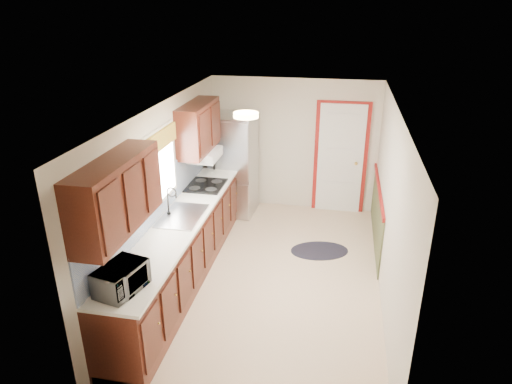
% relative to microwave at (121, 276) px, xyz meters
% --- Properties ---
extents(room_shell, '(3.20, 5.20, 2.52)m').
position_rel_microwave_xyz_m(room_shell, '(1.20, 1.95, 0.09)').
color(room_shell, beige).
rests_on(room_shell, ground).
extents(kitchen_run, '(0.63, 4.00, 2.20)m').
position_rel_microwave_xyz_m(kitchen_run, '(-0.04, 1.66, -0.30)').
color(kitchen_run, '#3D150D').
rests_on(kitchen_run, ground).
extents(back_wall_trim, '(1.12, 2.30, 2.08)m').
position_rel_microwave_xyz_m(back_wall_trim, '(2.19, 4.16, -0.22)').
color(back_wall_trim, maroon).
rests_on(back_wall_trim, ground).
extents(ceiling_fixture, '(0.30, 0.30, 0.06)m').
position_rel_microwave_xyz_m(ceiling_fixture, '(0.90, 1.75, 1.25)').
color(ceiling_fixture, '#FFD88C').
rests_on(ceiling_fixture, room_shell).
extents(microwave, '(0.39, 0.56, 0.35)m').
position_rel_microwave_xyz_m(microwave, '(0.00, 0.00, 0.00)').
color(microwave, white).
rests_on(microwave, kitchen_run).
extents(refrigerator, '(0.79, 0.78, 1.81)m').
position_rel_microwave_xyz_m(refrigerator, '(0.18, 4.00, -0.21)').
color(refrigerator, '#B7B7BC').
rests_on(refrigerator, ground).
extents(rug, '(1.02, 0.79, 0.01)m').
position_rel_microwave_xyz_m(rug, '(1.83, 2.80, -1.11)').
color(rug, black).
rests_on(rug, ground).
extents(cooktop, '(0.55, 0.66, 0.02)m').
position_rel_microwave_xyz_m(cooktop, '(0.01, 2.85, -0.16)').
color(cooktop, black).
rests_on(cooktop, kitchen_run).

